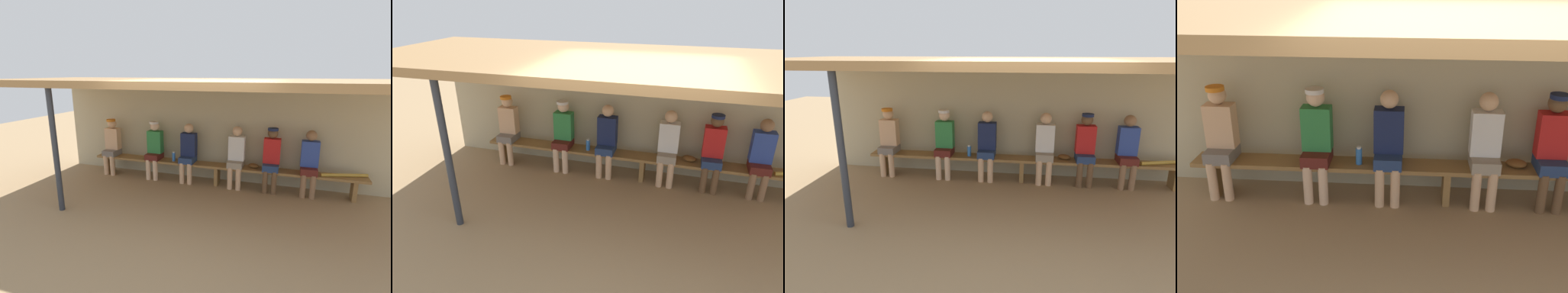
# 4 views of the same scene
# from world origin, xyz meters

# --- Properties ---
(ground_plane) EXTENTS (24.00, 24.00, 0.00)m
(ground_plane) POSITION_xyz_m (0.00, 0.00, 0.00)
(ground_plane) COLOR #9E7F59
(back_wall) EXTENTS (8.00, 0.20, 2.20)m
(back_wall) POSITION_xyz_m (0.00, 2.00, 1.10)
(back_wall) COLOR #B7AD8C
(back_wall) RESTS_ON ground
(dugout_roof) EXTENTS (8.00, 2.80, 0.12)m
(dugout_roof) POSITION_xyz_m (0.00, 0.70, 2.26)
(dugout_roof) COLOR #9E7547
(dugout_roof) RESTS_ON back_wall
(support_post) EXTENTS (0.10, 0.10, 2.20)m
(support_post) POSITION_xyz_m (-2.40, -0.55, 1.10)
(support_post) COLOR #2D333D
(support_post) RESTS_ON ground
(bench) EXTENTS (6.00, 0.36, 0.46)m
(bench) POSITION_xyz_m (0.00, 1.55, 0.39)
(bench) COLOR olive
(bench) RESTS_ON ground
(player_near_post) EXTENTS (0.34, 0.42, 1.34)m
(player_near_post) POSITION_xyz_m (-0.68, 1.55, 0.73)
(player_near_post) COLOR navy
(player_near_post) RESTS_ON ground
(player_in_white) EXTENTS (0.34, 0.42, 1.34)m
(player_in_white) POSITION_xyz_m (1.15, 1.55, 0.75)
(player_in_white) COLOR navy
(player_in_white) RESTS_ON ground
(player_in_blue) EXTENTS (0.34, 0.42, 1.34)m
(player_in_blue) POSITION_xyz_m (1.89, 1.55, 0.73)
(player_in_blue) COLOR #591E19
(player_in_blue) RESTS_ON ground
(player_rightmost) EXTENTS (0.34, 0.42, 1.34)m
(player_rightmost) POSITION_xyz_m (-1.52, 1.55, 0.75)
(player_rightmost) COLOR #591E19
(player_rightmost) RESTS_ON ground
(player_leftmost) EXTENTS (0.34, 0.42, 1.34)m
(player_leftmost) POSITION_xyz_m (-2.66, 1.55, 0.75)
(player_leftmost) COLOR slate
(player_leftmost) RESTS_ON ground
(player_shirtless_tan) EXTENTS (0.34, 0.42, 1.34)m
(player_shirtless_tan) POSITION_xyz_m (0.41, 1.55, 0.73)
(player_shirtless_tan) COLOR gray
(player_shirtless_tan) RESTS_ON ground
(water_bottle_orange) EXTENTS (0.07, 0.07, 0.22)m
(water_bottle_orange) POSITION_xyz_m (-1.02, 1.52, 0.56)
(water_bottle_orange) COLOR blue
(water_bottle_orange) RESTS_ON bench
(baseball_glove_tan) EXTENTS (0.28, 0.22, 0.09)m
(baseball_glove_tan) POSITION_xyz_m (0.79, 1.59, 0.51)
(baseball_glove_tan) COLOR brown
(baseball_glove_tan) RESTS_ON bench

